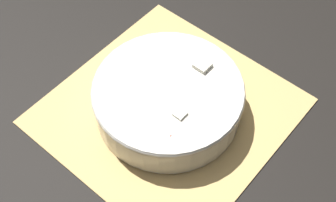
# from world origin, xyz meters

# --- Properties ---
(ground_plane) EXTENTS (6.00, 6.00, 0.00)m
(ground_plane) POSITION_xyz_m (0.00, 0.00, 0.00)
(ground_plane) COLOR black
(bamboo_mat_center) EXTENTS (0.45, 0.44, 0.01)m
(bamboo_mat_center) POSITION_xyz_m (0.00, 0.00, 0.00)
(bamboo_mat_center) COLOR tan
(bamboo_mat_center) RESTS_ON ground_plane
(fruit_salad_bowl) EXTENTS (0.30, 0.30, 0.08)m
(fruit_salad_bowl) POSITION_xyz_m (-0.00, -0.00, 0.05)
(fruit_salad_bowl) COLOR silver
(fruit_salad_bowl) RESTS_ON bamboo_mat_center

